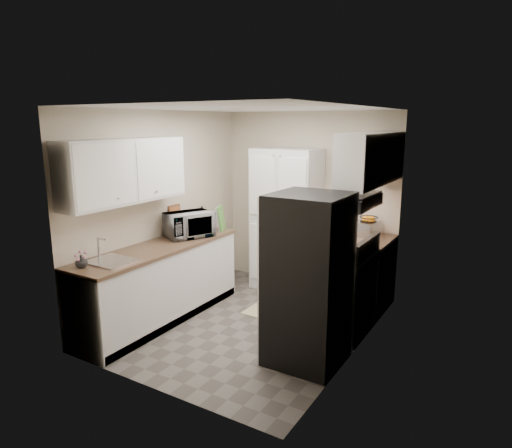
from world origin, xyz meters
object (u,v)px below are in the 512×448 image
object	(u,v)px
electric_range	(340,291)
toaster_oven	(366,228)
pantry_cabinet	(286,220)
wine_bottle	(202,219)
microwave	(189,225)
refrigerator	(308,280)

from	to	relation	value
electric_range	toaster_oven	distance (m)	1.09
pantry_cabinet	toaster_oven	bearing A→B (deg)	1.05
wine_bottle	electric_range	bearing A→B (deg)	-2.79
electric_range	microwave	size ratio (longest dim) A/B	1.97
refrigerator	toaster_oven	distance (m)	1.75
pantry_cabinet	wine_bottle	distance (m)	1.19
microwave	wine_bottle	bearing A→B (deg)	36.66
microwave	wine_bottle	size ratio (longest dim) A/B	1.92
pantry_cabinet	electric_range	xyz separation A→B (m)	(1.17, -0.93, -0.52)
refrigerator	microwave	world-z (taller)	refrigerator
electric_range	microwave	xyz separation A→B (m)	(-1.94, -0.28, 0.60)
electric_range	wine_bottle	distance (m)	2.11
microwave	wine_bottle	distance (m)	0.38
refrigerator	wine_bottle	bearing A→B (deg)	155.67
pantry_cabinet	toaster_oven	xyz separation A→B (m)	(1.15, 0.02, 0.02)
refrigerator	toaster_oven	bearing A→B (deg)	89.66
microwave	wine_bottle	world-z (taller)	microwave
electric_range	toaster_oven	world-z (taller)	electric_range
electric_range	refrigerator	size ratio (longest dim) A/B	0.66
microwave	wine_bottle	xyz separation A→B (m)	(-0.08, 0.37, -0.01)
refrigerator	microwave	distance (m)	1.99
electric_range	microwave	bearing A→B (deg)	-171.93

